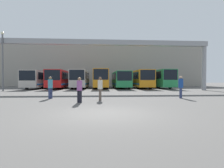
{
  "coord_description": "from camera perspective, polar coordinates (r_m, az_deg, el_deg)",
  "views": [
    {
      "loc": [
        -0.2,
        -7.56,
        1.44
      ],
      "look_at": [
        1.7,
        19.15,
        0.89
      ],
      "focal_mm": 28.0,
      "sensor_mm": 36.0,
      "label": 1
    }
  ],
  "objects": [
    {
      "name": "ground_plane",
      "position": [
        7.7,
        -2.54,
        -9.62
      ],
      "size": [
        200.0,
        200.0,
        0.0
      ],
      "primitive_type": "plane",
      "color": "#514F4C"
    },
    {
      "name": "building_backdrop",
      "position": [
        49.56,
        -3.85,
        6.04
      ],
      "size": [
        53.57,
        12.0,
        11.31
      ],
      "color": "gray",
      "rests_on": "ground"
    },
    {
      "name": "overhead_gantry",
      "position": [
        25.04,
        -3.62,
        11.69
      ],
      "size": [
        30.81,
        0.8,
        7.11
      ],
      "color": "gray",
      "rests_on": "ground"
    },
    {
      "name": "bus_slot_0",
      "position": [
        34.51,
        -22.21,
        1.6
      ],
      "size": [
        2.62,
        12.2,
        3.03
      ],
      "color": "beige",
      "rests_on": "ground"
    },
    {
      "name": "bus_slot_1",
      "position": [
        33.56,
        -16.28,
        1.75
      ],
      "size": [
        2.58,
        12.2,
        3.14
      ],
      "color": "red",
      "rests_on": "ground"
    },
    {
      "name": "bus_slot_2",
      "position": [
        32.45,
        -10.17,
        1.83
      ],
      "size": [
        2.52,
        11.14,
        3.17
      ],
      "color": "beige",
      "rests_on": "ground"
    },
    {
      "name": "bus_slot_3",
      "position": [
        32.74,
        -3.72,
        1.97
      ],
      "size": [
        2.51,
        12.07,
        3.31
      ],
      "color": "orange",
      "rests_on": "ground"
    },
    {
      "name": "bus_slot_4",
      "position": [
        31.95,
        2.85,
        1.66
      ],
      "size": [
        2.55,
        10.03,
        2.98
      ],
      "color": "#268C4C",
      "rests_on": "ground"
    },
    {
      "name": "bus_slot_5",
      "position": [
        32.77,
        9.15,
        1.85
      ],
      "size": [
        2.62,
        10.4,
        3.2
      ],
      "color": "orange",
      "rests_on": "ground"
    },
    {
      "name": "bus_slot_6",
      "position": [
        34.66,
        14.69,
        1.86
      ],
      "size": [
        2.45,
        12.24,
        3.27
      ],
      "color": "#268C4C",
      "rests_on": "ground"
    },
    {
      "name": "pedestrian_near_center",
      "position": [
        11.47,
        -10.57,
        -1.68
      ],
      "size": [
        0.34,
        0.34,
        1.65
      ],
      "rotation": [
        0.0,
        0.0,
        5.76
      ],
      "color": "black",
      "rests_on": "ground"
    },
    {
      "name": "pedestrian_near_right",
      "position": [
        15.2,
        21.54,
        -0.74
      ],
      "size": [
        0.38,
        0.38,
        1.8
      ],
      "rotation": [
        0.0,
        0.0,
        1.04
      ],
      "color": "navy",
      "rests_on": "ground"
    },
    {
      "name": "pedestrian_far_center",
      "position": [
        12.69,
        -3.89,
        -1.29
      ],
      "size": [
        0.35,
        0.35,
        1.69
      ],
      "rotation": [
        0.0,
        0.0,
        1.58
      ],
      "color": "brown",
      "rests_on": "ground"
    },
    {
      "name": "pedestrian_near_left",
      "position": [
        14.68,
        -19.49,
        -0.9
      ],
      "size": [
        0.36,
        0.36,
        1.75
      ],
      "rotation": [
        0.0,
        0.0,
        4.1
      ],
      "color": "navy",
      "rests_on": "ground"
    },
    {
      "name": "lamp_post",
      "position": [
        27.48,
        -32.09,
        6.96
      ],
      "size": [
        0.36,
        0.36,
        7.88
      ],
      "color": "#595B60",
      "rests_on": "ground"
    }
  ]
}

